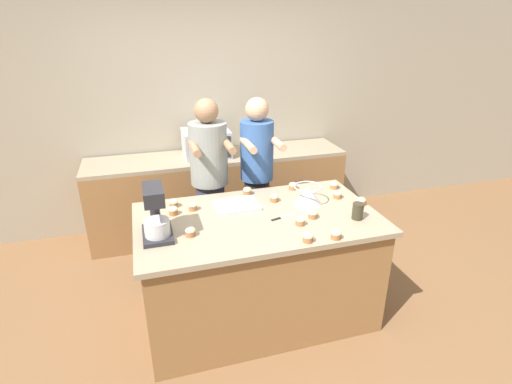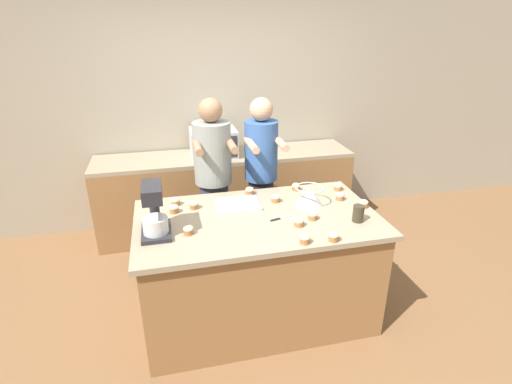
{
  "view_description": "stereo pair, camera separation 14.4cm",
  "coord_description": "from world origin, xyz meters",
  "px_view_note": "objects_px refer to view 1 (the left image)",
  "views": [
    {
      "loc": [
        -0.77,
        -2.56,
        2.26
      ],
      "look_at": [
        0.0,
        0.05,
        1.08
      ],
      "focal_mm": 28.0,
      "sensor_mm": 36.0,
      "label": 1
    },
    {
      "loc": [
        -0.63,
        -2.6,
        2.26
      ],
      "look_at": [
        0.0,
        0.05,
        1.08
      ],
      "focal_mm": 28.0,
      "sensor_mm": 36.0,
      "label": 2
    }
  ],
  "objects_px": {
    "cupcake_6": "(247,191)",
    "cupcake_10": "(336,234)",
    "cupcake_4": "(274,198)",
    "cupcake_12": "(293,186)",
    "cupcake_0": "(174,203)",
    "microwave_oven": "(206,143)",
    "mixing_bowl": "(308,194)",
    "cupcake_3": "(193,206)",
    "cupcake_13": "(313,214)",
    "baking_tray": "(236,205)",
    "drinking_glass": "(358,211)",
    "stand_mixer": "(156,215)",
    "cupcake_1": "(190,232)",
    "cupcake_7": "(300,221)",
    "cupcake_2": "(361,201)",
    "knife": "(282,217)",
    "person_left": "(210,186)",
    "cupcake_5": "(173,211)",
    "person_right": "(257,181)",
    "cupcake_9": "(337,194)",
    "cupcake_8": "(308,237)",
    "cupcake_11": "(334,185)"
  },
  "relations": [
    {
      "from": "cupcake_6",
      "to": "cupcake_10",
      "type": "xyz_separation_m",
      "value": [
        0.38,
        -0.88,
        0.0
      ]
    },
    {
      "from": "cupcake_4",
      "to": "cupcake_12",
      "type": "height_order",
      "value": "same"
    },
    {
      "from": "cupcake_0",
      "to": "cupcake_4",
      "type": "height_order",
      "value": "same"
    },
    {
      "from": "microwave_oven",
      "to": "cupcake_6",
      "type": "xyz_separation_m",
      "value": [
        0.15,
        -1.1,
        -0.12
      ]
    },
    {
      "from": "mixing_bowl",
      "to": "cupcake_3",
      "type": "distance_m",
      "value": 0.91
    },
    {
      "from": "cupcake_4",
      "to": "cupcake_13",
      "type": "height_order",
      "value": "same"
    },
    {
      "from": "baking_tray",
      "to": "drinking_glass",
      "type": "bearing_deg",
      "value": -29.18
    },
    {
      "from": "stand_mixer",
      "to": "cupcake_6",
      "type": "relative_size",
      "value": 5.18
    },
    {
      "from": "cupcake_1",
      "to": "cupcake_7",
      "type": "distance_m",
      "value": 0.78
    },
    {
      "from": "cupcake_2",
      "to": "stand_mixer",
      "type": "bearing_deg",
      "value": -177.97
    },
    {
      "from": "cupcake_12",
      "to": "cupcake_13",
      "type": "distance_m",
      "value": 0.55
    },
    {
      "from": "stand_mixer",
      "to": "microwave_oven",
      "type": "height_order",
      "value": "stand_mixer"
    },
    {
      "from": "knife",
      "to": "person_left",
      "type": "bearing_deg",
      "value": 116.12
    },
    {
      "from": "cupcake_7",
      "to": "cupcake_12",
      "type": "relative_size",
      "value": 1.0
    },
    {
      "from": "drinking_glass",
      "to": "knife",
      "type": "distance_m",
      "value": 0.56
    },
    {
      "from": "stand_mixer",
      "to": "microwave_oven",
      "type": "xyz_separation_m",
      "value": [
        0.62,
        1.62,
        -0.01
      ]
    },
    {
      "from": "cupcake_13",
      "to": "cupcake_0",
      "type": "bearing_deg",
      "value": 153.38
    },
    {
      "from": "cupcake_1",
      "to": "knife",
      "type": "bearing_deg",
      "value": 6.44
    },
    {
      "from": "cupcake_2",
      "to": "cupcake_5",
      "type": "distance_m",
      "value": 1.47
    },
    {
      "from": "stand_mixer",
      "to": "baking_tray",
      "type": "bearing_deg",
      "value": 25.92
    },
    {
      "from": "mixing_bowl",
      "to": "cupcake_10",
      "type": "relative_size",
      "value": 3.21
    },
    {
      "from": "person_right",
      "to": "cupcake_12",
      "type": "xyz_separation_m",
      "value": [
        0.23,
        -0.32,
        0.05
      ]
    },
    {
      "from": "drinking_glass",
      "to": "cupcake_13",
      "type": "bearing_deg",
      "value": 161.49
    },
    {
      "from": "knife",
      "to": "microwave_oven",
      "type": "bearing_deg",
      "value": 100.16
    },
    {
      "from": "knife",
      "to": "cupcake_10",
      "type": "distance_m",
      "value": 0.46
    },
    {
      "from": "person_left",
      "to": "cupcake_9",
      "type": "xyz_separation_m",
      "value": [
        0.96,
        -0.6,
        0.05
      ]
    },
    {
      "from": "cupcake_0",
      "to": "cupcake_4",
      "type": "relative_size",
      "value": 1.0
    },
    {
      "from": "knife",
      "to": "cupcake_9",
      "type": "height_order",
      "value": "cupcake_9"
    },
    {
      "from": "cupcake_4",
      "to": "cupcake_5",
      "type": "relative_size",
      "value": 1.0
    },
    {
      "from": "mixing_bowl",
      "to": "cupcake_8",
      "type": "height_order",
      "value": "mixing_bowl"
    },
    {
      "from": "cupcake_0",
      "to": "cupcake_8",
      "type": "height_order",
      "value": "same"
    },
    {
      "from": "person_left",
      "to": "cupcake_1",
      "type": "bearing_deg",
      "value": -108.49
    },
    {
      "from": "person_left",
      "to": "cupcake_12",
      "type": "bearing_deg",
      "value": -25.74
    },
    {
      "from": "stand_mixer",
      "to": "microwave_oven",
      "type": "bearing_deg",
      "value": 68.96
    },
    {
      "from": "cupcake_12",
      "to": "cupcake_0",
      "type": "bearing_deg",
      "value": -176.42
    },
    {
      "from": "cupcake_9",
      "to": "baking_tray",
      "type": "bearing_deg",
      "value": 175.06
    },
    {
      "from": "cupcake_7",
      "to": "cupcake_0",
      "type": "bearing_deg",
      "value": 146.25
    },
    {
      "from": "drinking_glass",
      "to": "cupcake_5",
      "type": "bearing_deg",
      "value": 160.7
    },
    {
      "from": "cupcake_4",
      "to": "cupcake_3",
      "type": "bearing_deg",
      "value": 177.53
    },
    {
      "from": "cupcake_7",
      "to": "cupcake_11",
      "type": "xyz_separation_m",
      "value": [
        0.54,
        0.54,
        0.0
      ]
    },
    {
      "from": "cupcake_4",
      "to": "cupcake_11",
      "type": "bearing_deg",
      "value": 10.17
    },
    {
      "from": "cupcake_13",
      "to": "cupcake_11",
      "type": "bearing_deg",
      "value": 48.61
    },
    {
      "from": "person_left",
      "to": "cupcake_5",
      "type": "height_order",
      "value": "person_left"
    },
    {
      "from": "mixing_bowl",
      "to": "cupcake_5",
      "type": "height_order",
      "value": "mixing_bowl"
    },
    {
      "from": "person_right",
      "to": "microwave_oven",
      "type": "xyz_separation_m",
      "value": [
        -0.33,
        0.79,
        0.17
      ]
    },
    {
      "from": "mixing_bowl",
      "to": "drinking_glass",
      "type": "relative_size",
      "value": 1.84
    },
    {
      "from": "person_left",
      "to": "cupcake_13",
      "type": "relative_size",
      "value": 23.33
    },
    {
      "from": "cupcake_6",
      "to": "person_right",
      "type": "bearing_deg",
      "value": 60.5
    },
    {
      "from": "knife",
      "to": "cupcake_5",
      "type": "xyz_separation_m",
      "value": [
        -0.77,
        0.28,
        0.03
      ]
    },
    {
      "from": "cupcake_10",
      "to": "person_left",
      "type": "bearing_deg",
      "value": 118.02
    }
  ]
}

